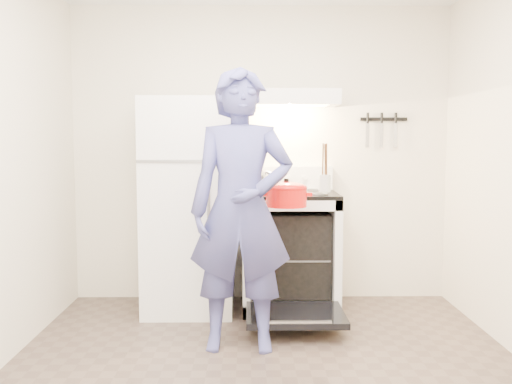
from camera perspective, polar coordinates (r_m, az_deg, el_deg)
back_wall at (r=4.90m, az=0.48°, el=3.79°), size 3.20×0.02×2.50m
refrigerator at (r=4.61m, az=-6.68°, el=-1.34°), size 0.70×0.70×1.70m
stove_body at (r=4.68m, az=3.38°, el=-6.05°), size 0.76×0.65×0.92m
cooktop at (r=4.61m, az=3.41°, el=-0.25°), size 0.76×0.65×0.03m
backsplash at (r=4.88m, az=3.18°, el=1.42°), size 0.76×0.07×0.20m
oven_door at (r=4.19m, az=3.94°, el=-12.16°), size 0.70×0.54×0.04m
oven_rack at (r=4.68m, az=3.38°, el=-6.29°), size 0.60×0.52×0.01m
range_hood at (r=4.67m, az=3.40°, el=9.34°), size 0.76×0.50×0.12m
knife_strip at (r=5.02m, az=12.65°, el=7.12°), size 0.40×0.02×0.03m
pizza_stone at (r=4.75m, az=4.13°, el=-5.95°), size 0.33×0.33×0.02m
tea_kettle at (r=4.76m, az=-0.21°, el=1.95°), size 0.25×0.21×0.30m
utensil_jar at (r=4.38m, az=6.89°, el=0.88°), size 0.11×0.11×0.13m
person at (r=3.71m, az=-1.50°, el=-1.84°), size 0.68×0.45×1.84m
dutch_oven at (r=3.95m, az=3.04°, el=-0.51°), size 0.36×0.29×0.23m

